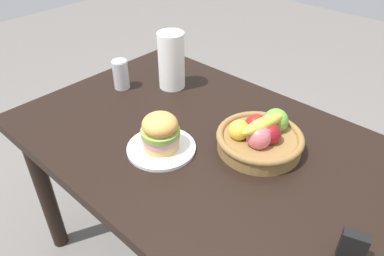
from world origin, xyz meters
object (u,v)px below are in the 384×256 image
Objects in this scene: sandwich at (160,131)px; napkin_holder at (353,247)px; soda_can at (121,74)px; plate at (161,148)px; paper_towel_roll at (171,61)px; fruit_basket at (260,137)px.

napkin_holder is at bearing 1.55° from sandwich.
napkin_holder is at bearing -8.56° from soda_can.
plate is 0.45m from paper_towel_roll.
plate is at bearing 162.88° from napkin_holder.
fruit_basket reaches higher than napkin_holder.
sandwich reaches higher than fruit_basket.
fruit_basket is (0.24, 0.23, -0.03)m from sandwich.
paper_towel_roll reaches higher than sandwich.
fruit_basket reaches higher than plate.
paper_towel_roll is (-0.28, 0.33, 0.11)m from plate.
paper_towel_roll is at bearing 130.45° from sandwich.
soda_can is 1.40× the size of napkin_holder.
paper_towel_roll is 0.98m from napkin_holder.
sandwich is at bearing -49.55° from paper_towel_roll.
fruit_basket is (0.67, 0.05, -0.01)m from soda_can.
fruit_basket is (0.24, 0.23, 0.04)m from plate.
plate is 1.79× the size of sandwich.
soda_can is at bearing -175.91° from fruit_basket.
paper_towel_roll is (-0.28, 0.33, 0.05)m from sandwich.
soda_can is (-0.43, 0.18, -0.01)m from sandwich.
soda_can is 0.53× the size of paper_towel_roll.
plate is 0.64m from napkin_holder.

